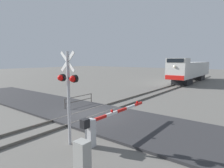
# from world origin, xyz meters

# --- Properties ---
(ground_plane) EXTENTS (160.00, 160.00, 0.00)m
(ground_plane) POSITION_xyz_m (0.00, 0.00, 0.00)
(ground_plane) COLOR #605E59
(rail_track_left) EXTENTS (0.08, 80.00, 0.15)m
(rail_track_left) POSITION_xyz_m (-0.72, 0.00, 0.07)
(rail_track_left) COLOR #59544C
(rail_track_left) RESTS_ON ground_plane
(rail_track_right) EXTENTS (0.08, 80.00, 0.15)m
(rail_track_right) POSITION_xyz_m (0.72, 0.00, 0.07)
(rail_track_right) COLOR #59544C
(rail_track_right) RESTS_ON ground_plane
(road_surface) EXTENTS (36.00, 5.36, 0.14)m
(road_surface) POSITION_xyz_m (0.00, 0.00, 0.07)
(road_surface) COLOR #2D2D30
(road_surface) RESTS_ON ground_plane
(locomotive) EXTENTS (2.89, 16.62, 4.23)m
(locomotive) POSITION_xyz_m (0.00, 25.49, 2.14)
(locomotive) COLOR black
(locomotive) RESTS_ON ground_plane
(crossing_signal) EXTENTS (1.18, 0.33, 4.36)m
(crossing_signal) POSITION_xyz_m (2.72, -4.11, 2.74)
(crossing_signal) COLOR #ADADB2
(crossing_signal) RESTS_ON ground_plane
(crossing_gate) EXTENTS (0.36, 5.29, 1.40)m
(crossing_gate) POSITION_xyz_m (3.67, -3.09, 0.87)
(crossing_gate) COLOR silver
(crossing_gate) RESTS_ON ground_plane
(utility_cabinet) EXTENTS (0.46, 0.39, 1.38)m
(utility_cabinet) POSITION_xyz_m (5.20, -5.63, 0.69)
(utility_cabinet) COLOR #999993
(utility_cabinet) RESTS_ON ground_plane
(guard_railing) EXTENTS (0.08, 3.05, 0.95)m
(guard_railing) POSITION_xyz_m (-2.31, 1.11, 0.63)
(guard_railing) COLOR #4C4742
(guard_railing) RESTS_ON ground_plane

